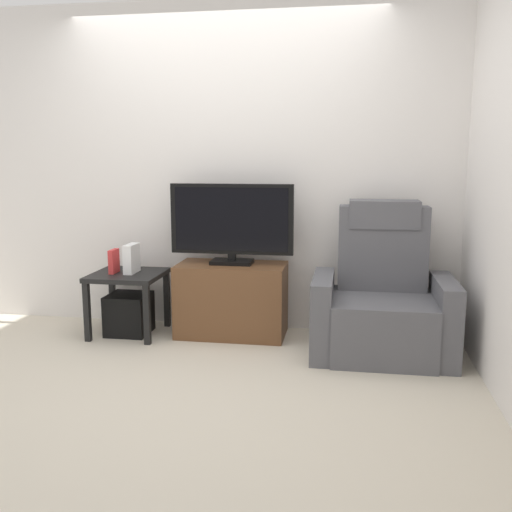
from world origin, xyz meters
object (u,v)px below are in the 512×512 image
recliner_armchair (382,302)px  subwoofer_box (129,314)px  book_upright (114,261)px  game_console (132,259)px  television (232,222)px  side_table (128,283)px  tv_stand (232,300)px

recliner_armchair → subwoofer_box: recliner_armchair is taller
book_upright → game_console: size_ratio=0.82×
television → subwoofer_box: (-0.82, -0.12, -0.74)m
television → subwoofer_box: 1.11m
side_table → subwoofer_box: side_table is taller
recliner_armchair → side_table: (-1.96, 0.12, 0.04)m
tv_stand → subwoofer_box: bearing=-173.1°
recliner_armchair → game_console: recliner_armchair is taller
side_table → subwoofer_box: bearing=-90.0°
tv_stand → television: size_ratio=0.88×
subwoofer_box → tv_stand: bearing=6.9°
book_upright → tv_stand: bearing=7.4°
side_table → book_upright: size_ratio=2.90×
game_console → subwoofer_box: bearing=-164.1°
subwoofer_box → book_upright: (-0.10, -0.02, 0.43)m
television → game_console: bearing=-172.2°
book_upright → game_console: (0.14, 0.03, 0.02)m
book_upright → television: bearing=8.5°
television → side_table: 0.96m
recliner_armchair → side_table: bearing=-177.2°
tv_stand → side_table: bearing=-173.1°
recliner_armchair → side_table: size_ratio=2.00×
book_upright → game_console: bearing=12.5°
subwoofer_box → television: bearing=8.2°
recliner_armchair → game_console: 1.94m
tv_stand → side_table: (-0.82, -0.10, 0.13)m
tv_stand → game_console: 0.85m
television → recliner_armchair: bearing=-11.9°
tv_stand → game_console: size_ratio=3.72×
side_table → book_upright: book_upright is taller
subwoofer_box → book_upright: size_ratio=1.72×
book_upright → game_console: 0.14m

